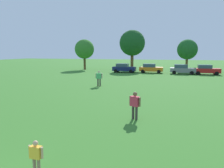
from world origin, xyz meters
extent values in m
plane|color=#387528|center=(0.00, 30.00, 0.00)|extent=(160.00, 160.00, 0.00)
cylinder|color=#8C7259|center=(1.09, 2.83, 0.28)|extent=(0.10, 0.10, 0.55)
cylinder|color=#8C7259|center=(1.26, 2.82, 0.28)|extent=(0.10, 0.10, 0.55)
cube|color=yellow|center=(1.18, 2.83, 0.75)|extent=(0.38, 0.22, 0.39)
cylinder|color=tan|center=(0.95, 2.84, 0.76)|extent=(0.08, 0.08, 0.37)
cylinder|color=tan|center=(1.40, 2.82, 0.76)|extent=(0.08, 0.08, 0.37)
sphere|color=tan|center=(1.18, 2.83, 1.04)|extent=(0.17, 0.17, 0.17)
cylinder|color=#3F3833|center=(3.32, 9.24, 0.40)|extent=(0.15, 0.15, 0.79)
cylinder|color=#3F3833|center=(3.10, 9.35, 0.40)|extent=(0.15, 0.15, 0.79)
cube|color=#D8334C|center=(3.21, 9.30, 1.07)|extent=(0.61, 0.50, 0.56)
cylinder|color=brown|center=(3.50, 9.15, 1.09)|extent=(0.12, 0.12, 0.53)
cylinder|color=brown|center=(2.92, 9.44, 1.09)|extent=(0.12, 0.12, 0.53)
sphere|color=brown|center=(3.21, 9.30, 1.50)|extent=(0.25, 0.25, 0.25)
cylinder|color=#3F3833|center=(-2.68, 20.34, 0.44)|extent=(0.16, 0.16, 0.87)
cylinder|color=#3F3833|center=(-2.95, 20.35, 0.44)|extent=(0.16, 0.16, 0.87)
cube|color=#4CB266|center=(-2.81, 20.35, 1.18)|extent=(0.59, 0.33, 0.62)
cylinder|color=beige|center=(-2.45, 20.34, 1.20)|extent=(0.13, 0.13, 0.58)
cylinder|color=beige|center=(-3.18, 20.35, 1.20)|extent=(0.13, 0.13, 0.58)
sphere|color=beige|center=(-2.81, 20.35, 1.65)|extent=(0.27, 0.27, 0.27)
cube|color=#141E4C|center=(-3.69, 37.46, 0.70)|extent=(4.30, 1.80, 0.76)
cube|color=#334756|center=(-4.03, 37.46, 1.38)|extent=(2.24, 1.58, 0.60)
cylinder|color=black|center=(-2.23, 38.36, 0.32)|extent=(0.64, 0.22, 0.64)
cylinder|color=black|center=(-2.23, 36.56, 0.32)|extent=(0.64, 0.22, 0.64)
cylinder|color=black|center=(-5.15, 38.36, 0.32)|extent=(0.64, 0.22, 0.64)
cylinder|color=black|center=(-5.15, 36.56, 0.32)|extent=(0.64, 0.22, 0.64)
cube|color=orange|center=(1.32, 38.15, 0.70)|extent=(4.30, 1.80, 0.76)
cube|color=#334756|center=(0.98, 38.15, 1.38)|extent=(2.24, 1.58, 0.60)
cylinder|color=black|center=(2.78, 39.05, 0.32)|extent=(0.64, 0.22, 0.64)
cylinder|color=black|center=(2.78, 37.25, 0.32)|extent=(0.64, 0.22, 0.64)
cylinder|color=black|center=(-0.14, 39.05, 0.32)|extent=(0.64, 0.22, 0.64)
cylinder|color=black|center=(-0.14, 37.25, 0.32)|extent=(0.64, 0.22, 0.64)
cube|color=slate|center=(6.93, 37.44, 0.70)|extent=(4.30, 1.80, 0.76)
cube|color=#334756|center=(6.58, 37.44, 1.38)|extent=(2.24, 1.58, 0.60)
cylinder|color=black|center=(8.39, 38.34, 0.32)|extent=(0.64, 0.22, 0.64)
cylinder|color=black|center=(8.39, 36.54, 0.32)|extent=(0.64, 0.22, 0.64)
cylinder|color=black|center=(5.47, 38.34, 0.32)|extent=(0.64, 0.22, 0.64)
cylinder|color=black|center=(5.47, 36.54, 0.32)|extent=(0.64, 0.22, 0.64)
cube|color=red|center=(10.85, 37.51, 0.70)|extent=(4.30, 1.80, 0.76)
cube|color=#334756|center=(10.51, 37.51, 1.38)|extent=(2.24, 1.58, 0.60)
cylinder|color=black|center=(12.32, 38.41, 0.32)|extent=(0.64, 0.22, 0.64)
cylinder|color=black|center=(12.32, 36.61, 0.32)|extent=(0.64, 0.22, 0.64)
cylinder|color=black|center=(9.39, 38.41, 0.32)|extent=(0.64, 0.22, 0.64)
cylinder|color=black|center=(9.39, 36.61, 0.32)|extent=(0.64, 0.22, 0.64)
cylinder|color=brown|center=(-13.66, 41.90, 1.35)|extent=(0.50, 0.50, 2.69)
sphere|color=#337528|center=(-13.66, 41.90, 4.50)|extent=(4.25, 4.25, 4.25)
cylinder|color=brown|center=(-3.36, 43.67, 1.73)|extent=(0.64, 0.64, 3.46)
sphere|color=#194C1E|center=(-3.36, 43.67, 5.78)|extent=(5.46, 5.46, 5.46)
cylinder|color=brown|center=(7.96, 45.18, 1.31)|extent=(0.48, 0.48, 2.63)
sphere|color=#1E5B23|center=(7.96, 45.18, 4.39)|extent=(4.15, 4.15, 4.15)
camera|label=1|loc=(5.23, -2.69, 3.87)|focal=34.66mm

